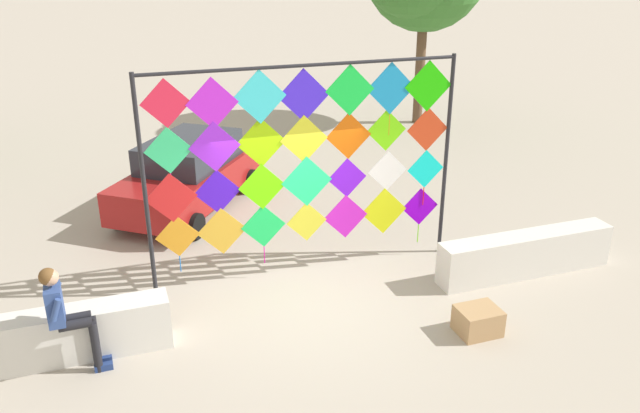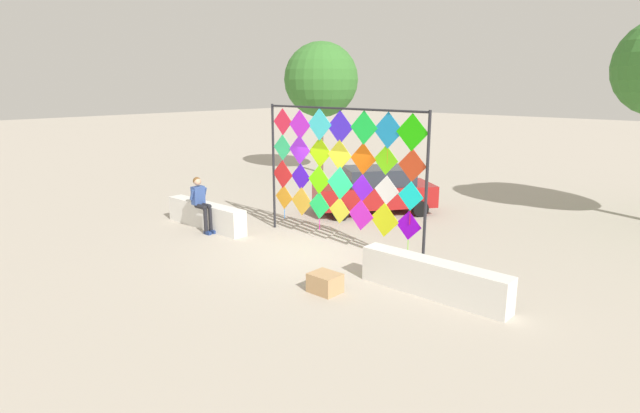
# 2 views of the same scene
# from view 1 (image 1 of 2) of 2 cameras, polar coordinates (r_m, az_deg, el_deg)

# --- Properties ---
(ground) EXTENTS (120.00, 120.00, 0.00)m
(ground) POSITION_cam_1_polar(r_m,az_deg,el_deg) (10.44, -0.99, -8.41)
(ground) COLOR #ADA393
(plaza_ledge_left) EXTENTS (3.20, 0.46, 0.74)m
(plaza_ledge_left) POSITION_cam_1_polar(r_m,az_deg,el_deg) (9.64, -22.75, -10.68)
(plaza_ledge_left) COLOR silver
(plaza_ledge_left) RESTS_ON ground
(plaza_ledge_right) EXTENTS (3.20, 0.46, 0.74)m
(plaza_ledge_right) POSITION_cam_1_polar(r_m,az_deg,el_deg) (11.63, 17.69, -4.03)
(plaza_ledge_right) COLOR silver
(plaza_ledge_right) RESTS_ON ground
(kite_display_rack) EXTENTS (5.20, 0.20, 3.63)m
(kite_display_rack) POSITION_cam_1_polar(r_m,az_deg,el_deg) (10.45, -1.33, 4.78)
(kite_display_rack) COLOR #232328
(kite_display_rack) RESTS_ON ground
(seated_vendor) EXTENTS (0.72, 0.53, 1.59)m
(seated_vendor) POSITION_cam_1_polar(r_m,az_deg,el_deg) (9.03, -21.51, -8.60)
(seated_vendor) COLOR black
(seated_vendor) RESTS_ON ground
(parked_car) EXTENTS (3.68, 4.09, 1.50)m
(parked_car) POSITION_cam_1_polar(r_m,az_deg,el_deg) (13.93, -11.53, 2.84)
(parked_car) COLOR maroon
(parked_car) RESTS_ON ground
(cardboard_box_small) EXTENTS (0.61, 0.51, 0.40)m
(cardboard_box_small) POSITION_cam_1_polar(r_m,az_deg,el_deg) (9.87, 13.78, -9.78)
(cardboard_box_small) COLOR tan
(cardboard_box_small) RESTS_ON ground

